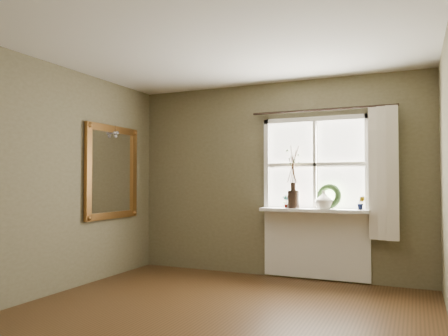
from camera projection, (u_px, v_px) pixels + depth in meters
floor at (198, 328)px, 3.77m from camera, size 4.50×4.50×0.00m
ceiling at (199, 30)px, 3.85m from camera, size 4.50×4.50×0.00m
wall_back at (276, 179)px, 5.91m from camera, size 4.00×0.10×2.60m
wall_left at (27, 178)px, 4.63m from camera, size 0.10×4.50×2.60m
window_frame at (315, 165)px, 5.63m from camera, size 1.36×0.06×1.24m
window_sill at (313, 210)px, 5.52m from camera, size 1.36×0.26×0.04m
window_apron at (315, 244)px, 5.60m from camera, size 1.36×0.04×0.88m
dark_jug at (293, 199)px, 5.62m from camera, size 0.21×0.21×0.23m
cream_vase at (324, 200)px, 5.47m from camera, size 0.29×0.29×0.23m
wreath at (329, 199)px, 5.48m from camera, size 0.35×0.22×0.33m
potted_plant_left at (286, 202)px, 5.66m from camera, size 0.10×0.08×0.17m
potted_plant_right at (361, 203)px, 5.29m from camera, size 0.09×0.07×0.17m
curtain at (384, 173)px, 5.20m from camera, size 0.36×0.12×1.59m
curtain_rod at (321, 110)px, 5.56m from camera, size 1.84×0.03×0.03m
gilt_mirror at (112, 172)px, 5.81m from camera, size 0.10×1.04×1.24m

